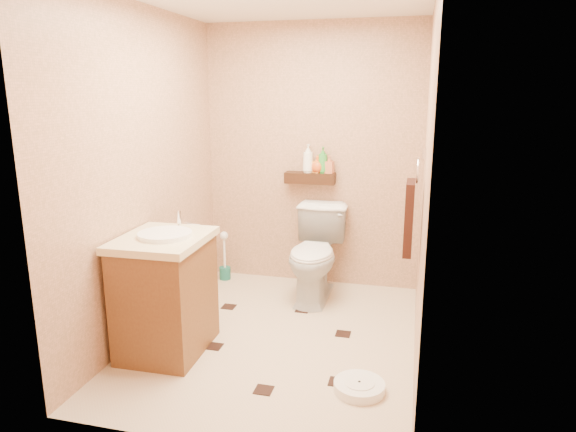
# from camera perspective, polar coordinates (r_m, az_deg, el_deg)

# --- Properties ---
(ground) EXTENTS (2.50, 2.50, 0.00)m
(ground) POSITION_cam_1_polar(r_m,az_deg,el_deg) (3.94, -1.26, -13.35)
(ground) COLOR beige
(ground) RESTS_ON ground
(wall_back) EXTENTS (2.00, 0.04, 2.40)m
(wall_back) POSITION_cam_1_polar(r_m,az_deg,el_deg) (4.76, 2.68, 6.53)
(wall_back) COLOR tan
(wall_back) RESTS_ON ground
(wall_front) EXTENTS (2.00, 0.04, 2.40)m
(wall_front) POSITION_cam_1_polar(r_m,az_deg,el_deg) (2.40, -9.34, -0.69)
(wall_front) COLOR tan
(wall_front) RESTS_ON ground
(wall_left) EXTENTS (0.04, 2.50, 2.40)m
(wall_left) POSITION_cam_1_polar(r_m,az_deg,el_deg) (3.94, -15.55, 4.57)
(wall_left) COLOR tan
(wall_left) RESTS_ON ground
(wall_right) EXTENTS (0.04, 2.50, 2.40)m
(wall_right) POSITION_cam_1_polar(r_m,az_deg,el_deg) (3.43, 14.97, 3.32)
(wall_right) COLOR tan
(wall_right) RESTS_ON ground
(wall_shelf) EXTENTS (0.46, 0.14, 0.10)m
(wall_shelf) POSITION_cam_1_polar(r_m,az_deg,el_deg) (4.71, 2.47, 4.24)
(wall_shelf) COLOR #37190F
(wall_shelf) RESTS_ON wall_back
(floor_accents) EXTENTS (1.19, 1.33, 0.01)m
(floor_accents) POSITION_cam_1_polar(r_m,az_deg,el_deg) (3.89, -0.85, -13.69)
(floor_accents) COLOR black
(floor_accents) RESTS_ON ground
(toilet) EXTENTS (0.45, 0.79, 0.81)m
(toilet) POSITION_cam_1_polar(r_m,az_deg,el_deg) (4.51, 3.06, -4.27)
(toilet) COLOR white
(toilet) RESTS_ON ground
(vanity) EXTENTS (0.58, 0.70, 0.97)m
(vanity) POSITION_cam_1_polar(r_m,az_deg,el_deg) (3.70, -13.42, -8.26)
(vanity) COLOR brown
(vanity) RESTS_ON ground
(bathroom_scale) EXTENTS (0.38, 0.38, 0.06)m
(bathroom_scale) POSITION_cam_1_polar(r_m,az_deg,el_deg) (3.34, 7.91, -18.26)
(bathroom_scale) COLOR white
(bathroom_scale) RESTS_ON ground
(toilet_brush) EXTENTS (0.11, 0.11, 0.48)m
(toilet_brush) POSITION_cam_1_polar(r_m,az_deg,el_deg) (5.05, -7.05, -5.15)
(toilet_brush) COLOR #186256
(toilet_brush) RESTS_ON ground
(towel_ring) EXTENTS (0.12, 0.30, 0.76)m
(towel_ring) POSITION_cam_1_polar(r_m,az_deg,el_deg) (3.73, 13.37, 0.21)
(towel_ring) COLOR silver
(towel_ring) RESTS_ON wall_right
(toilet_paper) EXTENTS (0.12, 0.11, 0.12)m
(toilet_paper) POSITION_cam_1_polar(r_m,az_deg,el_deg) (4.61, -10.47, -1.54)
(toilet_paper) COLOR white
(toilet_paper) RESTS_ON wall_left
(bottle_a) EXTENTS (0.12, 0.12, 0.26)m
(bottle_a) POSITION_cam_1_polar(r_m,az_deg,el_deg) (4.69, 2.25, 6.42)
(bottle_a) COLOR white
(bottle_a) RESTS_ON wall_shelf
(bottle_b) EXTENTS (0.10, 0.10, 0.16)m
(bottle_b) POSITION_cam_1_polar(r_m,az_deg,el_deg) (4.68, 3.24, 5.76)
(bottle_b) COLOR #FD9C35
(bottle_b) RESTS_ON wall_shelf
(bottle_c) EXTENTS (0.15, 0.15, 0.16)m
(bottle_c) POSITION_cam_1_polar(r_m,az_deg,el_deg) (4.68, 3.34, 5.77)
(bottle_c) COLOR #CD4F18
(bottle_c) RESTS_ON wall_shelf
(bottle_d) EXTENTS (0.12, 0.12, 0.24)m
(bottle_d) POSITION_cam_1_polar(r_m,az_deg,el_deg) (4.67, 3.89, 6.23)
(bottle_d) COLOR green
(bottle_d) RESTS_ON wall_shelf
(bottle_e) EXTENTS (0.08, 0.08, 0.16)m
(bottle_e) POSITION_cam_1_polar(r_m,az_deg,el_deg) (4.66, 4.61, 5.75)
(bottle_e) COLOR #C76942
(bottle_e) RESTS_ON wall_shelf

